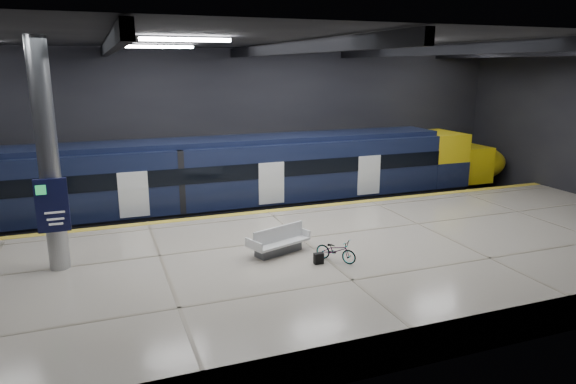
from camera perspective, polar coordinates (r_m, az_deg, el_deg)
ground at (r=19.87m, az=0.34°, el=-7.25°), size 30.00×30.00×0.00m
room_shell at (r=18.60m, az=0.36°, el=9.42°), size 30.10×16.10×8.05m
platform at (r=17.52m, az=3.30°, el=-8.31°), size 30.00×11.00×1.10m
safety_strip at (r=21.98m, az=-2.22°, el=-2.14°), size 30.00×0.40×0.01m
rails at (r=24.79m, az=-4.21°, el=-2.78°), size 30.00×1.52×0.16m
train at (r=24.14m, az=-5.64°, el=1.59°), size 29.40×2.84×3.79m
bench at (r=17.07m, az=-1.07°, el=-5.77°), size 2.26×1.52×0.92m
bicycle at (r=16.43m, az=5.35°, el=-6.47°), size 1.23×1.40×0.73m
pannier_bag at (r=16.26m, az=3.42°, el=-7.37°), size 0.30×0.18×0.35m
info_column at (r=16.56m, az=-25.08°, el=3.19°), size 0.90×0.78×6.90m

